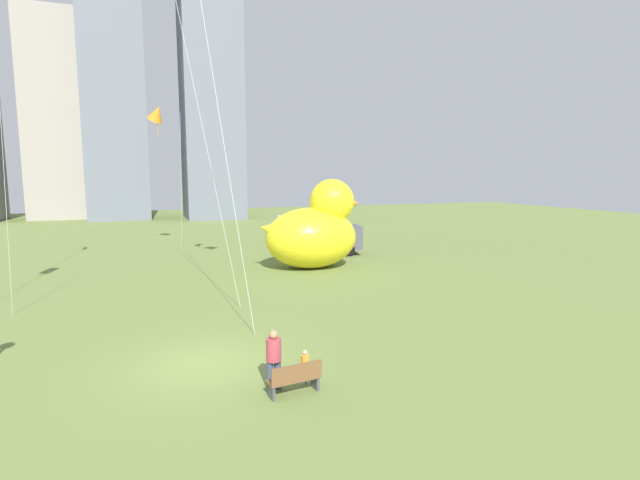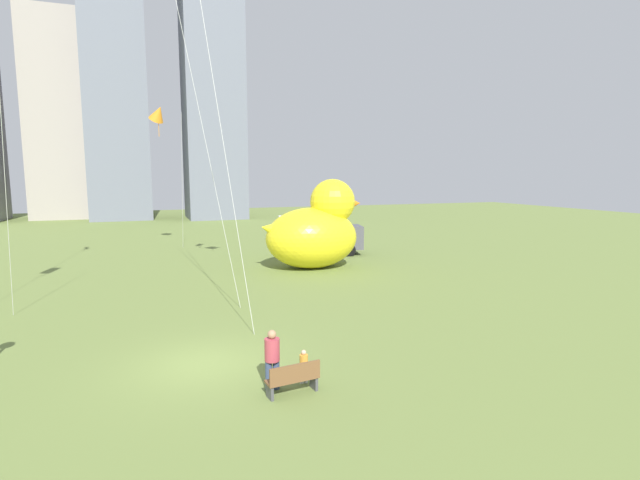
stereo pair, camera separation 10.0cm
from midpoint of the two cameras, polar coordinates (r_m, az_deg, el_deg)
ground_plane at (r=15.98m, az=-13.58°, el=-14.11°), size 140.00×140.00×0.00m
park_bench at (r=13.44m, az=-2.95°, el=-16.05°), size 1.50×0.62×0.90m
person_adult at (r=13.61m, az=-5.47°, el=-13.63°), size 0.42×0.42×1.70m
person_child at (r=14.08m, az=-1.73°, el=-14.58°), size 0.24×0.24×0.98m
giant_inflatable_duck at (r=30.41m, az=-0.47°, el=1.15°), size 6.78×4.35×5.62m
box_truck at (r=35.54m, az=-0.14°, el=0.57°), size 6.44×3.62×2.85m
city_skyline at (r=72.35m, az=-26.54°, el=15.34°), size 37.41×16.89×37.83m
kite_orange at (r=38.98m, az=-18.56°, el=14.02°), size 2.45×3.11×11.19m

